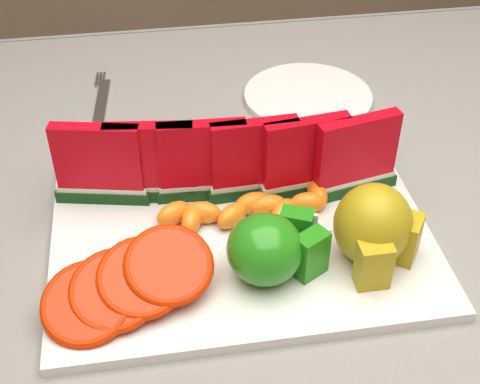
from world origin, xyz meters
TOP-DOWN VIEW (x-y plane):
  - table at (0.00, 0.00)m, footprint 1.40×0.90m
  - tablecloth at (0.00, 0.00)m, footprint 1.53×1.03m
  - platter at (-0.01, -0.01)m, footprint 0.40×0.30m
  - apple_cluster at (0.01, -0.08)m, footprint 0.11×0.09m
  - pear_cluster at (0.12, -0.07)m, footprint 0.10×0.10m
  - side_plate at (0.13, 0.26)m, footprint 0.23×0.23m
  - fork at (-0.16, 0.27)m, footprint 0.03×0.20m
  - watermelon_row at (-0.01, 0.05)m, footprint 0.39×0.07m
  - orange_fan_front at (-0.13, -0.09)m, footprint 0.18×0.12m
  - orange_fan_back at (-0.04, 0.11)m, footprint 0.24×0.10m
  - tangerine_segments at (0.00, 0.01)m, footprint 0.20×0.07m

SIDE VIEW (x-z plane):
  - table at x=0.00m, z-range 0.28..1.03m
  - tablecloth at x=0.00m, z-range 0.62..0.82m
  - fork at x=-0.16m, z-range 0.76..0.76m
  - side_plate at x=0.13m, z-range 0.76..0.77m
  - platter at x=-0.01m, z-range 0.76..0.77m
  - tangerine_segments at x=0.00m, z-range 0.77..0.79m
  - orange_fan_back at x=-0.04m, z-range 0.77..0.81m
  - orange_fan_front at x=-0.13m, z-range 0.77..0.82m
  - apple_cluster at x=0.01m, z-range 0.77..0.84m
  - pear_cluster at x=0.12m, z-range 0.76..0.85m
  - watermelon_row at x=-0.01m, z-range 0.77..0.87m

